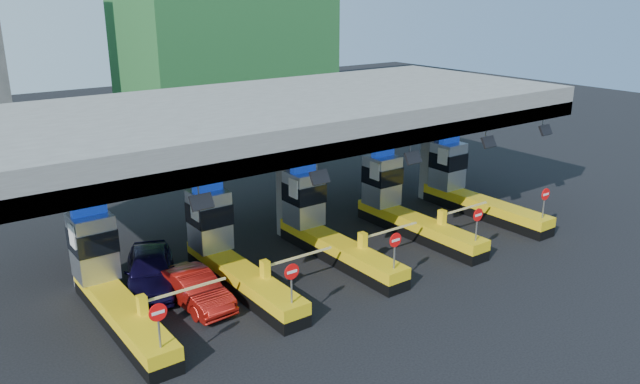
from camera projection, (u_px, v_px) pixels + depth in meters
ground at (326, 254)px, 29.21m from camera, size 120.00×120.00×0.00m
toll_canopy at (290, 116)px, 29.53m from camera, size 28.00×12.09×7.00m
toll_lane_far_left at (109, 281)px, 23.36m from camera, size 4.43×8.00×4.16m
toll_lane_left at (227, 250)px, 26.18m from camera, size 4.43×8.00×4.16m
toll_lane_center at (323, 225)px, 28.99m from camera, size 4.43×8.00×4.16m
toll_lane_right at (401, 204)px, 31.81m from camera, size 4.43×8.00×4.16m
toll_lane_far_right at (467, 187)px, 34.62m from camera, size 4.43×8.00×4.16m
van at (150, 270)px, 25.63m from camera, size 3.62×5.25×1.66m
red_car at (195, 289)px, 24.31m from camera, size 1.68×4.20×1.36m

